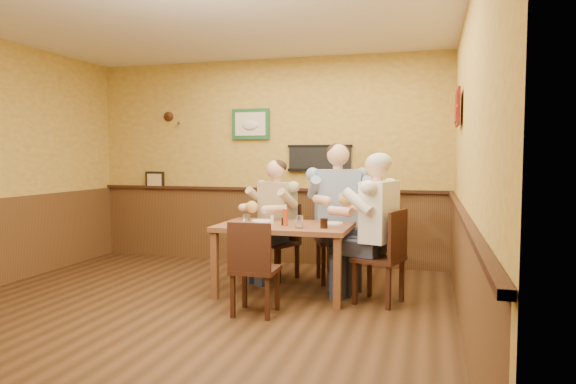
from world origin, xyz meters
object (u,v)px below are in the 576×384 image
Objects in this scene: chair_right_end at (379,256)px; salt_shaker at (272,220)px; chair_near_side at (256,267)px; water_glass_mid at (299,222)px; chair_back_left at (277,241)px; pepper_shaker at (283,221)px; chair_back_right at (337,239)px; diner_white_elder at (379,236)px; cola_tumbler at (324,223)px; water_glass_left at (246,220)px; diner_tan_shirt at (277,226)px; hot_sauce_bottle at (285,216)px; dining_table at (285,233)px; diner_blue_polo at (337,220)px.

chair_right_end is 11.11× the size of salt_shaker.
chair_near_side is 0.70m from water_glass_mid.
chair_back_left reaches higher than pepper_shaker.
diner_white_elder is (0.56, -0.75, 0.17)m from chair_back_right.
cola_tumbler is at bearing -62.75° from diner_white_elder.
chair_right_end is at bearing 4.92° from water_glass_left.
diner_white_elder is at bearing 10.36° from water_glass_mid.
diner_tan_shirt is 11.28× the size of water_glass_left.
water_glass_mid is at bearing -125.08° from chair_back_right.
chair_near_side is 0.72m from water_glass_left.
water_glass_left is 0.58m from water_glass_mid.
hot_sauce_bottle is at bearing -35.56° from salt_shaker.
chair_near_side is 0.85m from salt_shaker.
cola_tumbler is at bearing -133.80° from chair_near_side.
hot_sauce_bottle reaches higher than pepper_shaker.
hot_sauce_bottle is at bearing -138.30° from chair_back_right.
salt_shaker reaches higher than dining_table.
diner_tan_shirt reaches higher than dining_table.
chair_near_side is (-0.52, -1.42, -0.07)m from chair_back_right.
diner_blue_polo reaches higher than diner_white_elder.
water_glass_mid is 0.21m from hot_sauce_bottle.
diner_blue_polo is 1.19m from water_glass_left.
hot_sauce_bottle reaches higher than water_glass_mid.
dining_table is 1.09× the size of diner_tan_shirt.
chair_back_left is 1.02× the size of chair_near_side.
water_glass_left is (-1.37, -0.12, 0.33)m from chair_right_end.
chair_near_side is at bearing -56.79° from diner_tan_shirt.
chair_back_right is at bearing 26.76° from chair_back_left.
hot_sauce_bottle is at bearing 147.05° from water_glass_mid.
water_glass_left is 0.41m from hot_sauce_bottle.
pepper_shaker is (-0.04, 0.04, -0.06)m from hot_sauce_bottle.
diner_blue_polo is at bearing -125.66° from diner_white_elder.
chair_back_left is at bearing 113.23° from dining_table.
pepper_shaker is at bearing 19.17° from water_glass_left.
chair_back_right reaches higher than water_glass_left.
chair_back_right is at bearing 26.76° from diner_tan_shirt.
diner_tan_shirt is 0.78m from pepper_shaker.
salt_shaker is at bearing -77.58° from chair_right_end.
chair_near_side is at bearing -61.94° from water_glass_left.
chair_back_right is 0.22m from diner_blue_polo.
pepper_shaker is at bearing -72.91° from chair_right_end.
diner_blue_polo reaches higher than chair_near_side.
diner_white_elder is (1.00, -0.08, 0.02)m from dining_table.
chair_back_left is at bearing 132.12° from cola_tumbler.
diner_blue_polo is (0.45, 0.67, 0.07)m from dining_table.
dining_table is at bearing -9.48° from salt_shaker.
chair_near_side is 8.72× the size of cola_tumbler.
chair_back_left reaches higher than water_glass_left.
water_glass_mid is (0.22, -0.22, 0.16)m from dining_table.
chair_back_right is 10.07× the size of cola_tumbler.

